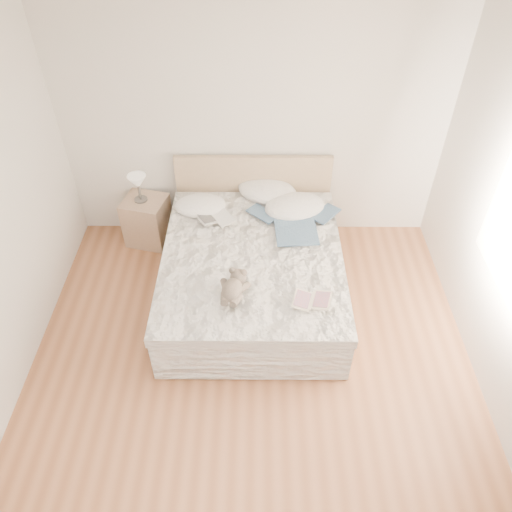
% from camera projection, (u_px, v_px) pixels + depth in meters
% --- Properties ---
extents(floor, '(4.00, 4.50, 0.00)m').
position_uv_depth(floor, '(251.00, 390.00, 4.33)').
color(floor, brown).
rests_on(floor, ground).
extents(ceiling, '(4.00, 4.50, 0.00)m').
position_uv_depth(ceiling, '(248.00, 93.00, 2.51)').
color(ceiling, white).
rests_on(ceiling, ground).
extents(wall_back, '(4.00, 0.02, 2.70)m').
position_uv_depth(wall_back, '(253.00, 124.00, 5.07)').
color(wall_back, beige).
rests_on(wall_back, ground).
extents(bed, '(1.72, 2.14, 1.00)m').
position_uv_depth(bed, '(253.00, 269.00, 5.00)').
color(bed, tan).
rests_on(bed, floor).
extents(nightstand, '(0.53, 0.50, 0.56)m').
position_uv_depth(nightstand, '(147.00, 221.00, 5.62)').
color(nightstand, '#A08466').
rests_on(nightstand, floor).
extents(table_lamp, '(0.23, 0.23, 0.31)m').
position_uv_depth(table_lamp, '(138.00, 183.00, 5.29)').
color(table_lamp, '#45413C').
rests_on(table_lamp, nightstand).
extents(pillow_left, '(0.57, 0.42, 0.16)m').
position_uv_depth(pillow_left, '(200.00, 205.00, 5.24)').
color(pillow_left, white).
rests_on(pillow_left, bed).
extents(pillow_middle, '(0.80, 0.71, 0.20)m').
position_uv_depth(pillow_middle, '(267.00, 191.00, 5.43)').
color(pillow_middle, white).
rests_on(pillow_middle, bed).
extents(pillow_right, '(0.74, 0.60, 0.19)m').
position_uv_depth(pillow_right, '(295.00, 207.00, 5.22)').
color(pillow_right, white).
rests_on(pillow_right, bed).
extents(blouse, '(0.69, 0.73, 0.03)m').
position_uv_depth(blouse, '(295.00, 226.00, 5.00)').
color(blouse, '#2D4761').
rests_on(blouse, bed).
extents(photo_book, '(0.43, 0.40, 0.03)m').
position_uv_depth(photo_book, '(215.00, 218.00, 5.09)').
color(photo_book, silver).
rests_on(photo_book, bed).
extents(childrens_book, '(0.38, 0.30, 0.02)m').
position_uv_depth(childrens_book, '(312.00, 301.00, 4.26)').
color(childrens_book, beige).
rests_on(childrens_book, bed).
extents(teddy_bear, '(0.29, 0.37, 0.17)m').
position_uv_depth(teddy_bear, '(232.00, 295.00, 4.28)').
color(teddy_bear, '#685B4F').
rests_on(teddy_bear, bed).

